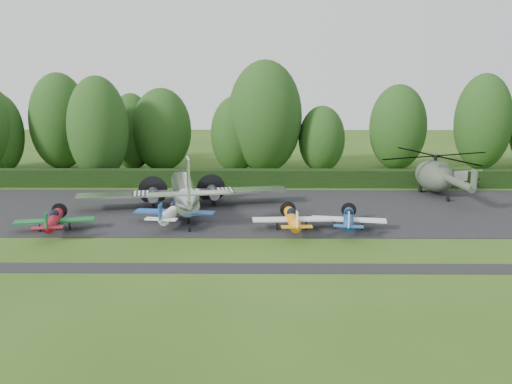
{
  "coord_description": "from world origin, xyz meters",
  "views": [
    {
      "loc": [
        1.72,
        -43.1,
        13.71
      ],
      "look_at": [
        1.3,
        7.03,
        2.5
      ],
      "focal_mm": 40.0,
      "sensor_mm": 36.0,
      "label": 1
    }
  ],
  "objects_px": {
    "light_plane_white": "(173,212)",
    "helicopter": "(435,173)",
    "transport_plane": "(184,192)",
    "light_plane_red": "(54,220)",
    "light_plane_orange": "(292,219)",
    "sign_board": "(468,176)",
    "light_plane_blue": "(349,219)"
  },
  "relations": [
    {
      "from": "light_plane_white",
      "to": "light_plane_blue",
      "type": "distance_m",
      "value": 15.25
    },
    {
      "from": "light_plane_orange",
      "to": "sign_board",
      "type": "distance_m",
      "value": 26.91
    },
    {
      "from": "transport_plane",
      "to": "light_plane_red",
      "type": "xyz_separation_m",
      "value": [
        -9.92,
        -7.38,
        -0.78
      ]
    },
    {
      "from": "light_plane_red",
      "to": "light_plane_orange",
      "type": "relative_size",
      "value": 0.98
    },
    {
      "from": "light_plane_blue",
      "to": "sign_board",
      "type": "distance_m",
      "value": 23.29
    },
    {
      "from": "helicopter",
      "to": "light_plane_blue",
      "type": "bearing_deg",
      "value": -121.8
    },
    {
      "from": "light_plane_red",
      "to": "sign_board",
      "type": "height_order",
      "value": "light_plane_red"
    },
    {
      "from": "light_plane_red",
      "to": "light_plane_orange",
      "type": "height_order",
      "value": "light_plane_orange"
    },
    {
      "from": "light_plane_red",
      "to": "light_plane_blue",
      "type": "distance_m",
      "value": 24.74
    },
    {
      "from": "light_plane_red",
      "to": "sign_board",
      "type": "xyz_separation_m",
      "value": [
        40.74,
        17.59,
        0.35
      ]
    },
    {
      "from": "helicopter",
      "to": "sign_board",
      "type": "bearing_deg",
      "value": 39.85
    },
    {
      "from": "transport_plane",
      "to": "light_plane_white",
      "type": "relative_size",
      "value": 2.73
    },
    {
      "from": "light_plane_blue",
      "to": "helicopter",
      "type": "distance_m",
      "value": 17.98
    },
    {
      "from": "sign_board",
      "to": "transport_plane",
      "type": "bearing_deg",
      "value": -147.59
    },
    {
      "from": "light_plane_blue",
      "to": "sign_board",
      "type": "xyz_separation_m",
      "value": [
        16.01,
        16.91,
        0.38
      ]
    },
    {
      "from": "helicopter",
      "to": "sign_board",
      "type": "distance_m",
      "value": 5.65
    },
    {
      "from": "transport_plane",
      "to": "helicopter",
      "type": "height_order",
      "value": "transport_plane"
    },
    {
      "from": "light_plane_white",
      "to": "sign_board",
      "type": "bearing_deg",
      "value": 17.93
    },
    {
      "from": "light_plane_orange",
      "to": "sign_board",
      "type": "height_order",
      "value": "light_plane_orange"
    },
    {
      "from": "transport_plane",
      "to": "light_plane_orange",
      "type": "bearing_deg",
      "value": -23.71
    },
    {
      "from": "light_plane_white",
      "to": "helicopter",
      "type": "height_order",
      "value": "helicopter"
    },
    {
      "from": "light_plane_red",
      "to": "light_plane_orange",
      "type": "bearing_deg",
      "value": 12.56
    },
    {
      "from": "light_plane_orange",
      "to": "sign_board",
      "type": "xyz_separation_m",
      "value": [
        20.78,
        17.09,
        0.33
      ]
    },
    {
      "from": "light_plane_orange",
      "to": "sign_board",
      "type": "bearing_deg",
      "value": 42.92
    },
    {
      "from": "light_plane_white",
      "to": "helicopter",
      "type": "bearing_deg",
      "value": 16.64
    },
    {
      "from": "transport_plane",
      "to": "light_plane_white",
      "type": "height_order",
      "value": "transport_plane"
    },
    {
      "from": "light_plane_red",
      "to": "light_plane_blue",
      "type": "bearing_deg",
      "value": 12.69
    },
    {
      "from": "light_plane_red",
      "to": "light_plane_white",
      "type": "bearing_deg",
      "value": 25.9
    },
    {
      "from": "transport_plane",
      "to": "light_plane_white",
      "type": "distance_m",
      "value": 4.9
    },
    {
      "from": "helicopter",
      "to": "transport_plane",
      "type": "bearing_deg",
      "value": -157.23
    },
    {
      "from": "light_plane_white",
      "to": "light_plane_blue",
      "type": "bearing_deg",
      "value": -14.84
    },
    {
      "from": "helicopter",
      "to": "light_plane_white",
      "type": "bearing_deg",
      "value": -148.16
    }
  ]
}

